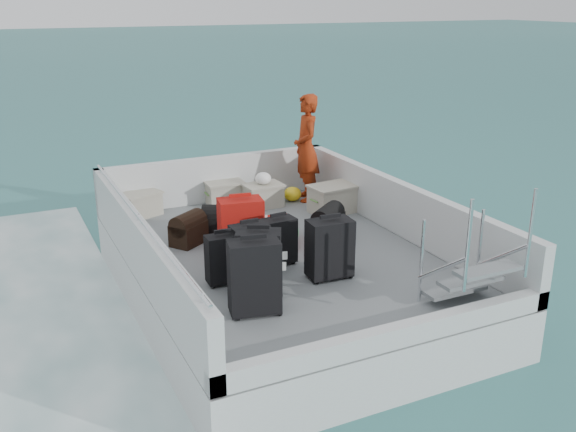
% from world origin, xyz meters
% --- Properties ---
extents(ground, '(160.00, 160.00, 0.00)m').
position_xyz_m(ground, '(0.00, 0.00, 0.00)').
color(ground, '#19585A').
rests_on(ground, ground).
extents(ferry_hull, '(3.60, 5.00, 0.60)m').
position_xyz_m(ferry_hull, '(0.00, 0.00, 0.30)').
color(ferry_hull, silver).
rests_on(ferry_hull, ground).
extents(deck, '(3.30, 4.70, 0.02)m').
position_xyz_m(deck, '(0.00, 0.00, 0.61)').
color(deck, slate).
rests_on(deck, ferry_hull).
extents(deck_fittings, '(3.60, 5.00, 0.90)m').
position_xyz_m(deck_fittings, '(0.35, -0.32, 0.99)').
color(deck_fittings, '#B8BCBD').
rests_on(deck_fittings, deck).
extents(suitcase_0, '(0.55, 0.38, 0.77)m').
position_xyz_m(suitcase_0, '(-0.92, -1.31, 1.01)').
color(suitcase_0, black).
rests_on(suitcase_0, deck).
extents(suitcase_1, '(0.38, 0.23, 0.57)m').
position_xyz_m(suitcase_1, '(-0.95, -0.50, 0.90)').
color(suitcase_1, black).
rests_on(suitcase_1, deck).
extents(suitcase_3, '(0.54, 0.45, 0.71)m').
position_xyz_m(suitcase_3, '(-0.70, -0.90, 0.97)').
color(suitcase_3, black).
rests_on(suitcase_3, deck).
extents(suitcase_4, '(0.42, 0.25, 0.62)m').
position_xyz_m(suitcase_4, '(-0.62, -0.48, 0.93)').
color(suitcase_4, black).
rests_on(suitcase_4, deck).
extents(suitcase_5, '(0.57, 0.40, 0.72)m').
position_xyz_m(suitcase_5, '(-0.47, 0.17, 0.98)').
color(suitcase_5, '#B7110E').
rests_on(suitcase_5, deck).
extents(suitcase_6, '(0.51, 0.33, 0.68)m').
position_xyz_m(suitcase_6, '(0.18, -0.86, 0.96)').
color(suitcase_6, black).
rests_on(suitcase_6, deck).
extents(suitcase_7, '(0.42, 0.26, 0.57)m').
position_xyz_m(suitcase_7, '(-0.18, -0.27, 0.90)').
color(suitcase_7, black).
rests_on(suitcase_7, deck).
extents(suitcase_8, '(0.82, 0.62, 0.29)m').
position_xyz_m(suitcase_8, '(-0.06, 0.44, 0.77)').
color(suitcase_8, '#B7110E').
rests_on(suitcase_8, deck).
extents(duffel_0, '(0.55, 0.51, 0.32)m').
position_xyz_m(duffel_0, '(-0.94, 0.83, 0.78)').
color(duffel_0, black).
rests_on(duffel_0, deck).
extents(duffel_1, '(0.59, 0.50, 0.32)m').
position_xyz_m(duffel_1, '(-0.44, 0.94, 0.78)').
color(duffel_1, black).
rests_on(duffel_1, deck).
extents(duffel_2, '(0.60, 0.57, 0.32)m').
position_xyz_m(duffel_2, '(0.81, 0.32, 0.78)').
color(duffel_2, black).
rests_on(duffel_2, deck).
extents(crate_0, '(0.62, 0.53, 0.32)m').
position_xyz_m(crate_0, '(-1.23, 2.20, 0.78)').
color(crate_0, '#B0AC99').
rests_on(crate_0, deck).
extents(crate_1, '(0.55, 0.39, 0.32)m').
position_xyz_m(crate_1, '(0.06, 2.20, 0.78)').
color(crate_1, '#B0AC99').
rests_on(crate_1, deck).
extents(crate_2, '(0.54, 0.39, 0.32)m').
position_xyz_m(crate_2, '(0.54, 1.83, 0.78)').
color(crate_2, '#B0AC99').
rests_on(crate_2, deck).
extents(crate_3, '(0.67, 0.50, 0.38)m').
position_xyz_m(crate_3, '(1.35, 1.15, 0.81)').
color(crate_3, '#B0AC99').
rests_on(crate_3, deck).
extents(yellow_bag, '(0.28, 0.26, 0.22)m').
position_xyz_m(yellow_bag, '(1.06, 1.90, 0.73)').
color(yellow_bag, yellow).
rests_on(yellow_bag, deck).
extents(white_bag, '(0.24, 0.24, 0.18)m').
position_xyz_m(white_bag, '(0.54, 1.83, 1.03)').
color(white_bag, white).
rests_on(white_bag, crate_2).
extents(passenger, '(0.51, 0.67, 1.64)m').
position_xyz_m(passenger, '(1.29, 1.88, 1.44)').
color(passenger, red).
rests_on(passenger, deck).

